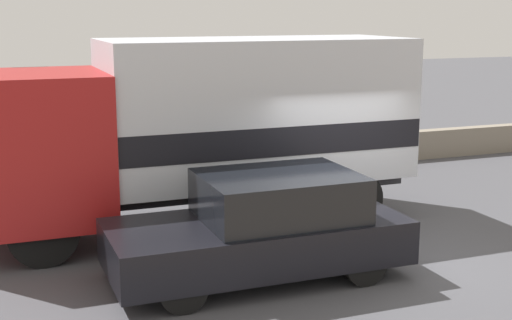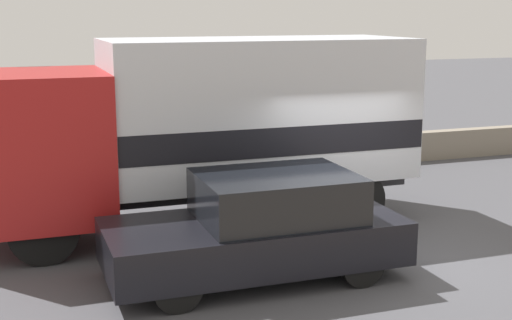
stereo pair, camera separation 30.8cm
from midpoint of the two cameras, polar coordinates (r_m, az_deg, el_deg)
ground_plane at (r=11.51m, az=8.96°, el=-7.83°), size 80.00×80.00×0.00m
stone_wall_backdrop at (r=17.06m, az=-1.77°, el=0.11°), size 60.00×0.35×0.75m
box_truck at (r=12.54m, az=-4.94°, el=2.77°), size 7.71×2.43×3.37m
car_hatchback at (r=10.41m, az=-0.25°, el=-5.41°), size 4.31×1.88×1.54m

